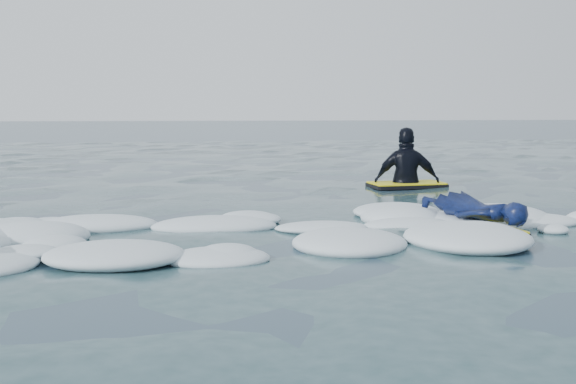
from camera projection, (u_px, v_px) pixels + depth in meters
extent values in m
plane|color=#1A2E3F|center=(205.00, 259.00, 6.37)|extent=(120.00, 120.00, 0.00)
cube|color=black|center=(485.00, 230.00, 7.70)|extent=(0.65, 1.03, 0.05)
cube|color=yellow|center=(485.00, 227.00, 7.70)|extent=(0.63, 1.01, 0.02)
imported|color=#0C1955|center=(476.00, 210.00, 7.92)|extent=(0.99, 1.55, 0.35)
cube|color=black|center=(407.00, 185.00, 11.92)|extent=(1.30, 0.82, 0.06)
cube|color=yellow|center=(407.00, 183.00, 11.92)|extent=(1.28, 0.79, 0.02)
imported|color=black|center=(407.00, 183.00, 11.92)|extent=(1.16, 0.68, 1.85)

